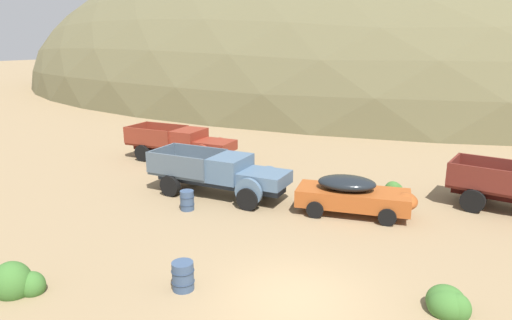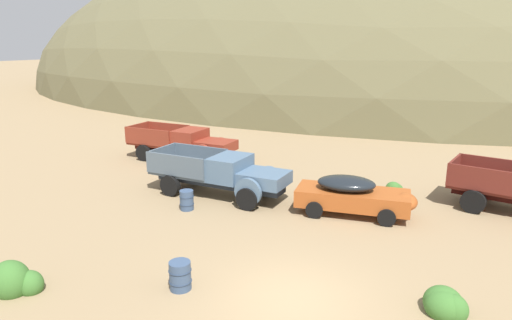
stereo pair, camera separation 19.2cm
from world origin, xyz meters
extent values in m
plane|color=#937A56|center=(0.00, 0.00, 0.00)|extent=(300.00, 300.00, 0.00)
ellipsoid|color=brown|center=(-16.23, 62.43, 0.00)|extent=(111.45, 84.43, 43.04)
cube|color=#42140D|center=(-11.66, 10.33, 0.66)|extent=(6.27, 1.25, 0.36)
cube|color=maroon|center=(-9.37, 10.44, 1.11)|extent=(2.05, 1.79, 0.55)
cube|color=#B7B2A8|center=(-8.45, 10.49, 1.09)|extent=(0.14, 1.17, 0.44)
cylinder|color=maroon|center=(-9.58, 9.42, 0.76)|extent=(1.21, 0.24, 1.20)
cylinder|color=maroon|center=(-9.68, 11.44, 0.76)|extent=(1.21, 0.24, 1.20)
cube|color=maroon|center=(-11.07, 10.36, 1.36)|extent=(1.53, 2.02, 1.05)
cube|color=black|center=(-10.42, 10.39, 1.57)|extent=(0.13, 1.66, 0.59)
cube|color=maroon|center=(-13.36, 10.25, 0.90)|extent=(3.24, 2.19, 0.12)
cube|color=maroon|center=(-13.31, 9.23, 1.43)|extent=(3.15, 0.25, 0.95)
cube|color=maroon|center=(-13.41, 11.27, 1.43)|extent=(3.15, 0.25, 0.95)
cube|color=maroon|center=(-14.87, 10.18, 1.43)|extent=(0.20, 2.04, 0.95)
cylinder|color=black|center=(-9.58, 9.37, 0.48)|extent=(0.97, 0.33, 0.96)
cylinder|color=black|center=(-9.68, 11.49, 0.48)|extent=(0.97, 0.33, 0.96)
cylinder|color=black|center=(-13.57, 9.18, 0.48)|extent=(0.97, 0.33, 0.96)
cylinder|color=black|center=(-13.67, 11.30, 0.48)|extent=(0.97, 0.33, 0.96)
cube|color=#262D39|center=(-6.39, 6.20, 0.66)|extent=(6.15, 1.15, 0.36)
cube|color=slate|center=(-4.13, 6.27, 1.11)|extent=(1.99, 1.76, 0.55)
cube|color=#B7B2A8|center=(-3.23, 6.30, 1.09)|extent=(0.12, 1.17, 0.44)
cylinder|color=slate|center=(-4.36, 5.26, 0.76)|extent=(1.21, 0.22, 1.20)
cylinder|color=slate|center=(-4.42, 7.27, 0.76)|extent=(1.21, 0.22, 1.20)
cube|color=slate|center=(-5.81, 6.22, 1.36)|extent=(1.48, 2.00, 1.05)
cube|color=black|center=(-5.17, 6.24, 1.57)|extent=(0.10, 1.66, 0.59)
cube|color=#4D5B67|center=(-8.06, 6.15, 0.90)|extent=(3.16, 2.14, 0.12)
cube|color=#4D5B67|center=(-8.03, 5.13, 1.43)|extent=(3.09, 0.20, 0.95)
cube|color=#4D5B67|center=(-8.09, 7.17, 1.43)|extent=(3.09, 0.20, 0.95)
cube|color=#4D5B67|center=(-9.54, 6.10, 1.43)|extent=(0.17, 2.04, 0.95)
cylinder|color=black|center=(-4.36, 5.20, 0.48)|extent=(0.97, 0.31, 0.96)
cylinder|color=black|center=(-4.42, 7.33, 0.48)|extent=(0.97, 0.31, 0.96)
cylinder|color=black|center=(-8.28, 5.08, 0.48)|extent=(0.97, 0.31, 0.96)
cylinder|color=black|center=(-8.35, 7.20, 0.48)|extent=(0.97, 0.31, 0.96)
cube|color=#A34C1E|center=(-0.44, 6.83, 0.68)|extent=(4.68, 2.56, 0.68)
ellipsoid|color=black|center=(-0.70, 6.78, 1.28)|extent=(2.56, 1.93, 0.57)
ellipsoid|color=#A34C1E|center=(1.52, 7.23, 0.75)|extent=(1.23, 1.53, 0.61)
cylinder|color=black|center=(1.08, 6.27, 0.34)|extent=(0.71, 0.33, 0.68)
cylinder|color=black|center=(0.74, 7.94, 0.34)|extent=(0.71, 0.33, 0.68)
cylinder|color=black|center=(-1.61, 5.72, 0.34)|extent=(0.71, 0.33, 0.68)
cylinder|color=black|center=(-1.95, 7.39, 0.34)|extent=(0.71, 0.33, 0.68)
cube|color=maroon|center=(4.18, 10.36, 0.90)|extent=(2.94, 2.38, 0.12)
cube|color=maroon|center=(4.05, 9.34, 1.43)|extent=(2.70, 0.43, 0.95)
cube|color=maroon|center=(4.30, 11.38, 1.43)|extent=(2.70, 0.43, 0.95)
cube|color=maroon|center=(2.89, 10.52, 1.43)|extent=(0.35, 2.06, 0.95)
cylinder|color=black|center=(3.82, 9.32, 0.48)|extent=(0.99, 0.40, 0.96)
cylinder|color=black|center=(4.09, 11.45, 0.48)|extent=(0.99, 0.40, 0.96)
cylinder|color=#384C6B|center=(-6.58, 4.04, 0.41)|extent=(0.56, 0.56, 0.83)
torus|color=#27354A|center=(-6.58, 4.04, 0.58)|extent=(0.61, 0.61, 0.03)
torus|color=#27354A|center=(-6.58, 4.04, 0.25)|extent=(0.61, 0.61, 0.03)
cylinder|color=#384C6B|center=(-2.97, -1.02, 0.41)|extent=(0.61, 0.61, 0.83)
torus|color=#27354A|center=(-2.97, -1.02, 0.58)|extent=(0.65, 0.65, 0.03)
torus|color=#27354A|center=(-2.97, -1.02, 0.25)|extent=(0.65, 0.65, 0.03)
ellipsoid|color=#3D702D|center=(0.62, 10.13, 0.13)|extent=(0.64, 0.57, 0.46)
ellipsoid|color=#3D702D|center=(0.50, 10.07, 0.21)|extent=(0.73, 0.66, 0.78)
ellipsoid|color=#3D702D|center=(0.52, 10.17, 0.19)|extent=(0.83, 0.74, 0.69)
ellipsoid|color=#3D702D|center=(-6.94, -3.36, 0.25)|extent=(0.87, 0.78, 0.92)
ellipsoid|color=#3D702D|center=(-6.58, -3.13, 0.21)|extent=(0.77, 0.69, 0.78)
ellipsoid|color=#3D702D|center=(-7.01, -3.40, 0.33)|extent=(1.14, 1.03, 1.18)
ellipsoid|color=#3D702D|center=(3.65, 1.37, 0.24)|extent=(0.99, 0.89, 0.87)
ellipsoid|color=#3D702D|center=(3.70, 1.22, 0.23)|extent=(0.98, 0.88, 0.84)
ellipsoid|color=#3D702D|center=(3.90, 1.21, 0.22)|extent=(0.78, 0.70, 0.81)
camera|label=1|loc=(4.18, -10.05, 6.78)|focal=31.59mm
camera|label=2|loc=(4.35, -9.96, 6.78)|focal=31.59mm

